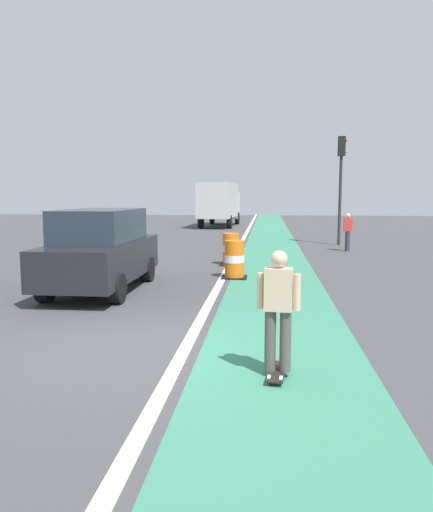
# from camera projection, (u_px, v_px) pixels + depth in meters

# --- Properties ---
(ground_plane) EXTENTS (100.00, 100.00, 0.00)m
(ground_plane) POSITION_uv_depth(u_px,v_px,m) (127.00, 350.00, 7.64)
(ground_plane) COLOR #424244
(bike_lane_strip) EXTENTS (2.50, 80.00, 0.01)m
(bike_lane_strip) POSITION_uv_depth(u_px,v_px,m) (273.00, 256.00, 19.25)
(bike_lane_strip) COLOR #387F60
(bike_lane_strip) RESTS_ON ground
(lane_divider_stripe) EXTENTS (0.20, 80.00, 0.01)m
(lane_divider_stripe) POSITION_uv_depth(u_px,v_px,m) (235.00, 255.00, 19.40)
(lane_divider_stripe) COLOR silver
(lane_divider_stripe) RESTS_ON ground
(skateboarder_on_lane) EXTENTS (0.57, 0.82, 1.69)m
(skateboarder_on_lane) POSITION_uv_depth(u_px,v_px,m) (278.00, 309.00, 6.40)
(skateboarder_on_lane) COLOR black
(skateboarder_on_lane) RESTS_ON ground
(parked_suv_nearest) EXTENTS (1.93, 4.61, 2.04)m
(parked_suv_nearest) POSITION_uv_depth(u_px,v_px,m) (101.00, 250.00, 12.22)
(parked_suv_nearest) COLOR black
(parked_suv_nearest) RESTS_ON ground
(traffic_barrel_front) EXTENTS (0.73, 0.73, 1.09)m
(traffic_barrel_front) POSITION_uv_depth(u_px,v_px,m) (234.00, 260.00, 14.13)
(traffic_barrel_front) COLOR orange
(traffic_barrel_front) RESTS_ON ground
(traffic_barrel_mid) EXTENTS (0.73, 0.73, 1.09)m
(traffic_barrel_mid) POSITION_uv_depth(u_px,v_px,m) (231.00, 249.00, 16.77)
(traffic_barrel_mid) COLOR orange
(traffic_barrel_mid) RESTS_ON ground
(delivery_truck_down_block) EXTENTS (2.67, 7.70, 3.23)m
(delivery_truck_down_block) POSITION_uv_depth(u_px,v_px,m) (220.00, 202.00, 36.86)
(delivery_truck_down_block) COLOR beige
(delivery_truck_down_block) RESTS_ON ground
(traffic_light_corner) EXTENTS (0.41, 0.32, 5.10)m
(traffic_light_corner) POSITION_uv_depth(u_px,v_px,m) (341.00, 171.00, 23.08)
(traffic_light_corner) COLOR #2D2D2D
(traffic_light_corner) RESTS_ON ground
(pedestrian_crossing) EXTENTS (0.34, 0.20, 1.61)m
(pedestrian_crossing) POSITION_uv_depth(u_px,v_px,m) (348.00, 231.00, 20.81)
(pedestrian_crossing) COLOR #33333D
(pedestrian_crossing) RESTS_ON ground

